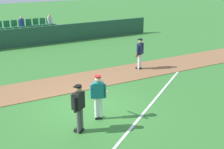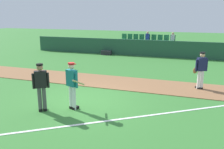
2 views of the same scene
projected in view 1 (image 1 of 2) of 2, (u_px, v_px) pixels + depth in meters
ground_plane at (89, 108)px, 11.72m from camera, size 80.00×80.00×0.00m
infield_dirt_path at (66, 84)px, 14.13m from camera, size 28.00×2.36×0.03m
foul_line_chalk at (156, 98)px, 12.60m from camera, size 9.76×7.14×0.01m
dugout_fence at (28, 37)px, 20.84m from camera, size 20.00×0.16×1.35m
stadium_bleachers at (24, 35)px, 22.12m from camera, size 5.55×2.10×1.90m
batter_teal_jersey at (98, 96)px, 10.56m from camera, size 0.60×0.80×1.76m
umpire_home_plate at (79, 106)px, 9.71m from camera, size 0.53×0.47×1.76m
runner_navy_jersey at (140, 53)px, 15.89m from camera, size 0.65×0.42×1.76m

